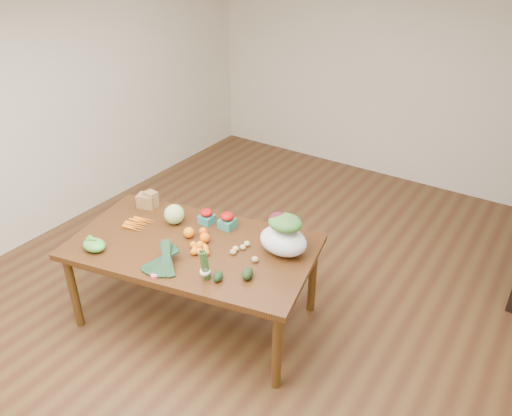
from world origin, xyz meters
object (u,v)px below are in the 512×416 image
Objects in this scene: paper_bag at (147,200)px; cabbage at (174,214)px; dining_table at (195,282)px; asparagus_bundle at (205,265)px; kale_bunch at (160,260)px; mandarin_cluster at (200,247)px; salad_bag at (283,236)px.

cabbage is at bearing -10.55° from paper_bag.
paper_bag is 1.23× the size of cabbage.
asparagus_bundle reaches higher than dining_table.
cabbage reaches higher than kale_bunch.
mandarin_cluster is at bearing 123.91° from asparagus_bundle.
salad_bag reaches higher than dining_table.
paper_bag is (-0.73, 0.24, 0.45)m from dining_table.
asparagus_bundle is (1.09, -0.53, 0.05)m from paper_bag.
mandarin_cluster is at bearing -18.87° from paper_bag.
asparagus_bundle is 0.66m from salad_bag.
cabbage is 0.95× the size of mandarin_cluster.
paper_bag is 0.89m from mandarin_cluster.
salad_bag is at bearing 2.67° from paper_bag.
salad_bag reaches higher than kale_bunch.
kale_bunch is 0.93m from salad_bag.
mandarin_cluster is 0.72× the size of asparagus_bundle.
salad_bag is (0.29, 0.59, 0.02)m from asparagus_bundle.
kale_bunch is (0.35, -0.55, -0.01)m from cabbage.
salad_bag is at bearing 51.82° from asparagus_bundle.
asparagus_bundle is at bearing -50.33° from dining_table.
cabbage is 0.43× the size of kale_bunch.
cabbage is 0.50m from mandarin_cluster.
asparagus_bundle reaches higher than paper_bag.
cabbage reaches higher than dining_table.
mandarin_cluster is 0.35m from kale_bunch.
cabbage is 0.83m from asparagus_bundle.
paper_bag is 1.17× the size of mandarin_cluster.
dining_table is at bearing -18.44° from paper_bag.
paper_bag is at bearing -177.33° from salad_bag.
kale_bunch reaches higher than mandarin_cluster.
salad_bag is (0.54, 0.35, 0.10)m from mandarin_cluster.
dining_table is at bearing 129.67° from asparagus_bundle.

